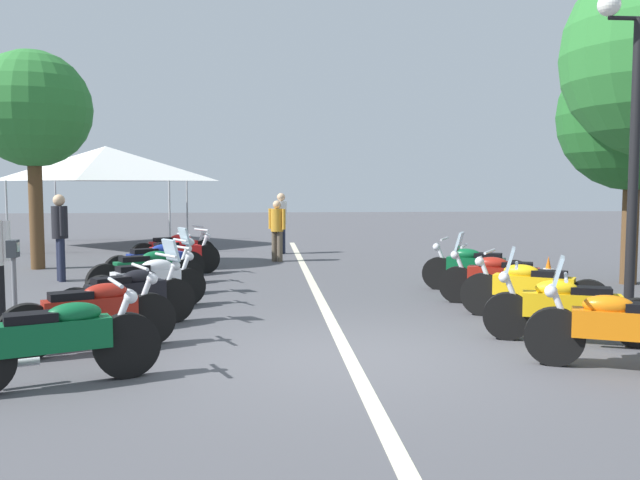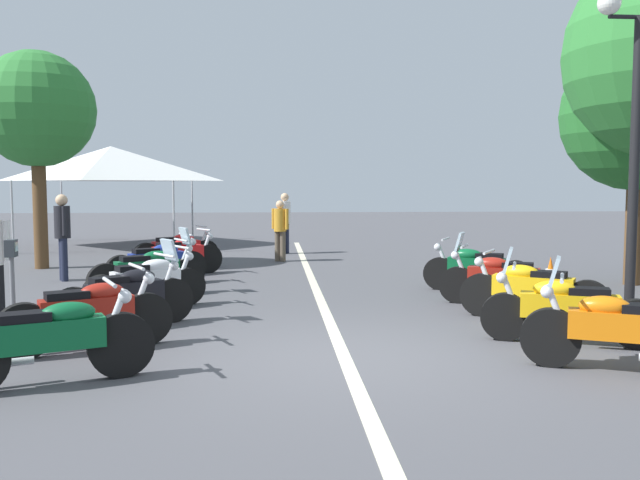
{
  "view_description": "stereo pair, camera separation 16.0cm",
  "coord_description": "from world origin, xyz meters",
  "px_view_note": "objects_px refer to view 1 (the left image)",
  "views": [
    {
      "loc": [
        -7.56,
        0.98,
        2.0
      ],
      "look_at": [
        3.96,
        0.0,
        1.03
      ],
      "focal_mm": 37.72,
      "sensor_mm": 36.0,
      "label": 1
    },
    {
      "loc": [
        -7.56,
        0.82,
        2.0
      ],
      "look_at": [
        3.96,
        0.0,
        1.03
      ],
      "focal_mm": 37.72,
      "sensor_mm": 36.0,
      "label": 2
    }
  ],
  "objects_px": {
    "motorcycle_right_row_3": "(501,278)",
    "roadside_tree_0": "(33,110)",
    "motorcycle_left_row_5": "(156,262)",
    "bystander_0": "(281,218)",
    "motorcycle_left_row_3": "(148,282)",
    "parking_meter": "(14,271)",
    "traffic_cone_0": "(548,273)",
    "bystander_3": "(277,226)",
    "motorcycle_left_row_0": "(58,340)",
    "motorcycle_left_row_7": "(174,249)",
    "motorcycle_right_row_2": "(532,289)",
    "motorcycle_right_row_4": "(475,267)",
    "roadside_tree_1": "(634,116)",
    "street_lamp_twin_globe": "(636,99)",
    "motorcycle_left_row_1": "(92,314)",
    "motorcycle_left_row_6": "(177,255)",
    "motorcycle_right_row_1": "(568,307)",
    "bystander_1": "(60,230)",
    "motorcycle_right_row_0": "(623,328)",
    "event_tent": "(106,164)",
    "motorcycle_left_row_2": "(129,295)",
    "motorcycle_left_row_4": "(148,271)"
  },
  "relations": [
    {
      "from": "motorcycle_right_row_3",
      "to": "roadside_tree_0",
      "type": "bearing_deg",
      "value": -5.97
    },
    {
      "from": "motorcycle_left_row_5",
      "to": "bystander_0",
      "type": "xyz_separation_m",
      "value": [
        5.86,
        -2.62,
        0.56
      ]
    },
    {
      "from": "motorcycle_left_row_3",
      "to": "parking_meter",
      "type": "height_order",
      "value": "parking_meter"
    },
    {
      "from": "traffic_cone_0",
      "to": "bystander_3",
      "type": "bearing_deg",
      "value": 46.32
    },
    {
      "from": "motorcycle_left_row_0",
      "to": "motorcycle_left_row_7",
      "type": "distance_m",
      "value": 9.4
    },
    {
      "from": "motorcycle_right_row_2",
      "to": "traffic_cone_0",
      "type": "xyz_separation_m",
      "value": [
        2.94,
        -1.54,
        -0.17
      ]
    },
    {
      "from": "motorcycle_right_row_2",
      "to": "traffic_cone_0",
      "type": "relative_size",
      "value": 3.09
    },
    {
      "from": "motorcycle_right_row_4",
      "to": "roadside_tree_1",
      "type": "distance_m",
      "value": 4.48
    },
    {
      "from": "street_lamp_twin_globe",
      "to": "parking_meter",
      "type": "bearing_deg",
      "value": 93.06
    },
    {
      "from": "motorcycle_left_row_1",
      "to": "motorcycle_left_row_3",
      "type": "bearing_deg",
      "value": 59.33
    },
    {
      "from": "bystander_0",
      "to": "roadside_tree_1",
      "type": "relative_size",
      "value": 0.36
    },
    {
      "from": "motorcycle_left_row_0",
      "to": "roadside_tree_0",
      "type": "relative_size",
      "value": 0.38
    },
    {
      "from": "motorcycle_left_row_6",
      "to": "motorcycle_left_row_7",
      "type": "bearing_deg",
      "value": 66.33
    },
    {
      "from": "motorcycle_left_row_6",
      "to": "motorcycle_right_row_1",
      "type": "relative_size",
      "value": 0.89
    },
    {
      "from": "motorcycle_left_row_5",
      "to": "bystander_1",
      "type": "xyz_separation_m",
      "value": [
        0.77,
        2.05,
        0.6
      ]
    },
    {
      "from": "motorcycle_left_row_7",
      "to": "roadside_tree_1",
      "type": "height_order",
      "value": "roadside_tree_1"
    },
    {
      "from": "motorcycle_right_row_1",
      "to": "traffic_cone_0",
      "type": "bearing_deg",
      "value": -89.25
    },
    {
      "from": "motorcycle_left_row_3",
      "to": "motorcycle_right_row_0",
      "type": "relative_size",
      "value": 0.92
    },
    {
      "from": "motorcycle_right_row_3",
      "to": "roadside_tree_1",
      "type": "xyz_separation_m",
      "value": [
        2.09,
        -3.38,
        2.86
      ]
    },
    {
      "from": "motorcycle_right_row_2",
      "to": "motorcycle_right_row_0",
      "type": "bearing_deg",
      "value": 119.18
    },
    {
      "from": "motorcycle_right_row_4",
      "to": "bystander_3",
      "type": "xyz_separation_m",
      "value": [
        5.18,
        3.56,
        0.47
      ]
    },
    {
      "from": "street_lamp_twin_globe",
      "to": "roadside_tree_1",
      "type": "bearing_deg",
      "value": -29.46
    },
    {
      "from": "motorcycle_right_row_2",
      "to": "street_lamp_twin_globe",
      "type": "bearing_deg",
      "value": -159.02
    },
    {
      "from": "bystander_1",
      "to": "event_tent",
      "type": "bearing_deg",
      "value": -111.57
    },
    {
      "from": "roadside_tree_1",
      "to": "event_tent",
      "type": "distance_m",
      "value": 15.39
    },
    {
      "from": "traffic_cone_0",
      "to": "street_lamp_twin_globe",
      "type": "bearing_deg",
      "value": 176.56
    },
    {
      "from": "motorcycle_right_row_3",
      "to": "event_tent",
      "type": "xyz_separation_m",
      "value": [
        11.37,
        8.88,
        2.19
      ]
    },
    {
      "from": "roadside_tree_0",
      "to": "event_tent",
      "type": "xyz_separation_m",
      "value": [
        5.79,
        -0.32,
        -1.05
      ]
    },
    {
      "from": "event_tent",
      "to": "street_lamp_twin_globe",
      "type": "bearing_deg",
      "value": -141.36
    },
    {
      "from": "motorcycle_left_row_2",
      "to": "motorcycle_left_row_6",
      "type": "bearing_deg",
      "value": 55.62
    },
    {
      "from": "street_lamp_twin_globe",
      "to": "event_tent",
      "type": "relative_size",
      "value": 0.92
    },
    {
      "from": "traffic_cone_0",
      "to": "bystander_1",
      "type": "distance_m",
      "value": 9.8
    },
    {
      "from": "motorcycle_left_row_6",
      "to": "motorcycle_left_row_4",
      "type": "bearing_deg",
      "value": -126.25
    },
    {
      "from": "bystander_3",
      "to": "roadside_tree_0",
      "type": "relative_size",
      "value": 0.31
    },
    {
      "from": "motorcycle_left_row_1",
      "to": "motorcycle_left_row_0",
      "type": "bearing_deg",
      "value": -116.29
    },
    {
      "from": "motorcycle_right_row_4",
      "to": "traffic_cone_0",
      "type": "relative_size",
      "value": 3.01
    },
    {
      "from": "bystander_3",
      "to": "street_lamp_twin_globe",
      "type": "bearing_deg",
      "value": 70.07
    },
    {
      "from": "motorcycle_left_row_4",
      "to": "motorcycle_right_row_4",
      "type": "relative_size",
      "value": 1.04
    },
    {
      "from": "parking_meter",
      "to": "event_tent",
      "type": "height_order",
      "value": "event_tent"
    },
    {
      "from": "motorcycle_left_row_5",
      "to": "parking_meter",
      "type": "bearing_deg",
      "value": -133.45
    },
    {
      "from": "motorcycle_right_row_3",
      "to": "parking_meter",
      "type": "bearing_deg",
      "value": 40.38
    },
    {
      "from": "traffic_cone_0",
      "to": "bystander_0",
      "type": "distance_m",
      "value": 8.44
    },
    {
      "from": "street_lamp_twin_globe",
      "to": "roadside_tree_0",
      "type": "bearing_deg",
      "value": 56.38
    },
    {
      "from": "traffic_cone_0",
      "to": "roadside_tree_0",
      "type": "height_order",
      "value": "roadside_tree_0"
    },
    {
      "from": "motorcycle_right_row_3",
      "to": "roadside_tree_1",
      "type": "relative_size",
      "value": 0.41
    },
    {
      "from": "motorcycle_left_row_7",
      "to": "motorcycle_right_row_3",
      "type": "height_order",
      "value": "motorcycle_right_row_3"
    },
    {
      "from": "motorcycle_left_row_4",
      "to": "motorcycle_right_row_0",
      "type": "relative_size",
      "value": 0.99
    },
    {
      "from": "motorcycle_left_row_6",
      "to": "traffic_cone_0",
      "type": "bearing_deg",
      "value": -50.78
    },
    {
      "from": "motorcycle_left_row_3",
      "to": "roadside_tree_0",
      "type": "bearing_deg",
      "value": 89.49
    },
    {
      "from": "bystander_1",
      "to": "motorcycle_left_row_4",
      "type": "bearing_deg",
      "value": 107.49
    }
  ]
}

